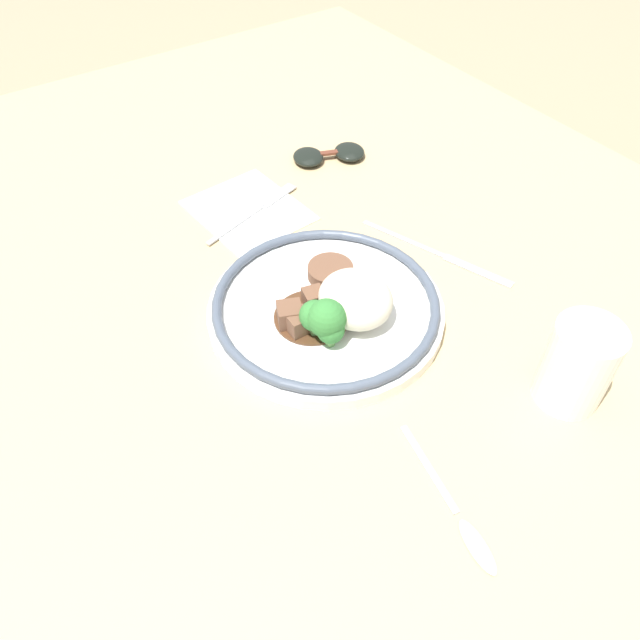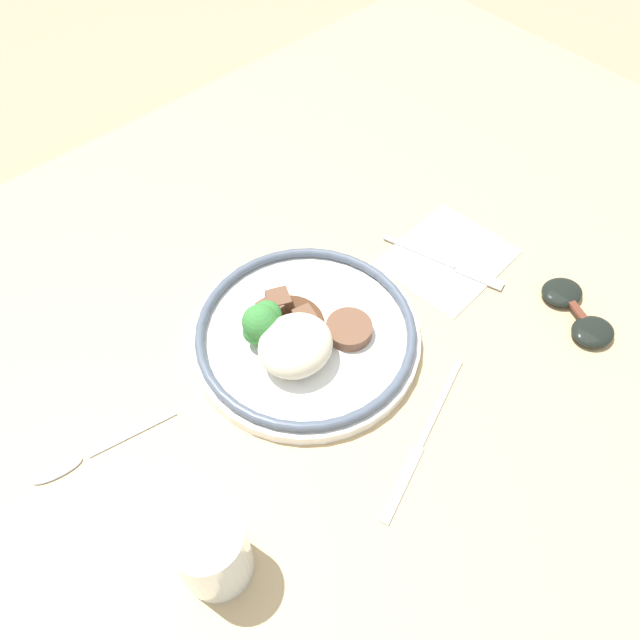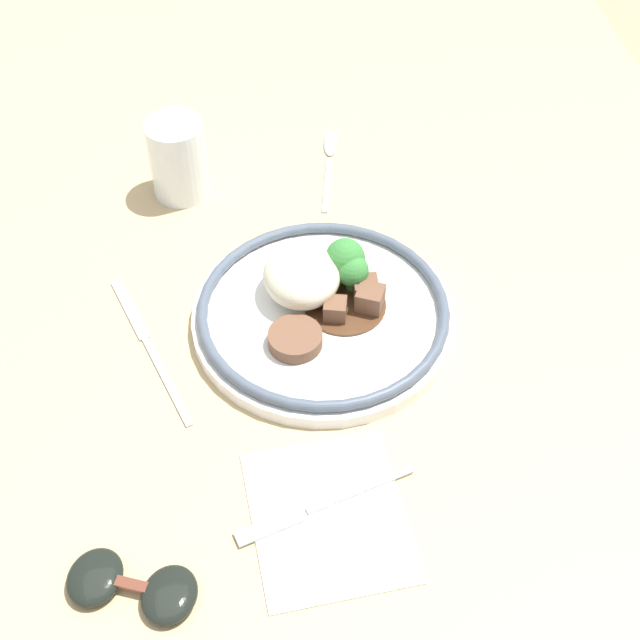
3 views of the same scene
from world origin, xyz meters
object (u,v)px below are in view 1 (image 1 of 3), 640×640
fork (261,208)px  spoon (464,526)px  knife (440,255)px  sunglasses (329,154)px  juice_glass (577,367)px  plate (330,307)px

fork → spoon: size_ratio=1.05×
knife → sunglasses: (-0.28, 0.01, 0.01)m
knife → sunglasses: size_ratio=1.69×
juice_glass → spoon: juice_glass is taller
knife → spoon: size_ratio=1.30×
juice_glass → knife: (-0.25, 0.05, -0.04)m
juice_glass → spoon: size_ratio=0.61×
juice_glass → fork: juice_glass is taller
juice_glass → spoon: bearing=-76.0°
fork → spoon: 0.53m
juice_glass → knife: bearing=169.4°
fork → sunglasses: (-0.05, 0.16, 0.01)m
fork → knife: (0.22, 0.14, -0.00)m
plate → juice_glass: size_ratio=2.82×
fork → spoon: same height
fork → knife: fork is taller
juice_glass → knife: size_ratio=0.47×
fork → plate: bearing=-117.5°
knife → spoon: spoon is taller
knife → sunglasses: bearing=157.6°
juice_glass → fork: 0.48m
juice_glass → knife: juice_glass is taller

